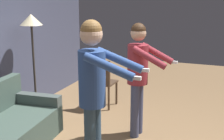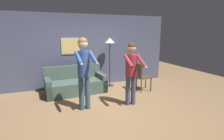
{
  "view_description": "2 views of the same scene",
  "coord_description": "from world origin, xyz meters",
  "px_view_note": "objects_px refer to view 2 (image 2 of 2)",
  "views": [
    {
      "loc": [
        -3.49,
        -1.22,
        2.12
      ],
      "look_at": [
        -0.12,
        0.11,
        1.21
      ],
      "focal_mm": 50.0,
      "sensor_mm": 36.0,
      "label": 1
    },
    {
      "loc": [
        -1.34,
        -4.03,
        1.95
      ],
      "look_at": [
        0.23,
        0.15,
        0.99
      ],
      "focal_mm": 28.0,
      "sensor_mm": 36.0,
      "label": 2
    }
  ],
  "objects_px": {
    "torchiere_lamp": "(110,45)",
    "person_standing_left": "(84,66)",
    "dining_chair_distant": "(142,75)",
    "person_standing_right": "(131,68)",
    "couch": "(76,84)"
  },
  "relations": [
    {
      "from": "couch",
      "to": "person_standing_right",
      "type": "relative_size",
      "value": 1.16
    },
    {
      "from": "couch",
      "to": "dining_chair_distant",
      "type": "bearing_deg",
      "value": -14.87
    },
    {
      "from": "torchiere_lamp",
      "to": "dining_chair_distant",
      "type": "distance_m",
      "value": 1.56
    },
    {
      "from": "torchiere_lamp",
      "to": "person_standing_left",
      "type": "xyz_separation_m",
      "value": [
        -1.3,
        -1.72,
        -0.37
      ]
    },
    {
      "from": "couch",
      "to": "dining_chair_distant",
      "type": "xyz_separation_m",
      "value": [
        2.13,
        -0.57,
        0.25
      ]
    },
    {
      "from": "person_standing_left",
      "to": "person_standing_right",
      "type": "distance_m",
      "value": 1.25
    },
    {
      "from": "torchiere_lamp",
      "to": "person_standing_left",
      "type": "bearing_deg",
      "value": -127.2
    },
    {
      "from": "couch",
      "to": "torchiere_lamp",
      "type": "xyz_separation_m",
      "value": [
        1.31,
        0.33,
        1.23
      ]
    },
    {
      "from": "torchiere_lamp",
      "to": "person_standing_left",
      "type": "height_order",
      "value": "person_standing_left"
    },
    {
      "from": "torchiere_lamp",
      "to": "dining_chair_distant",
      "type": "xyz_separation_m",
      "value": [
        0.82,
        -0.9,
        -0.98
      ]
    },
    {
      "from": "torchiere_lamp",
      "to": "person_standing_right",
      "type": "bearing_deg",
      "value": -91.89
    },
    {
      "from": "person_standing_left",
      "to": "person_standing_right",
      "type": "height_order",
      "value": "person_standing_left"
    },
    {
      "from": "person_standing_left",
      "to": "dining_chair_distant",
      "type": "height_order",
      "value": "person_standing_left"
    },
    {
      "from": "person_standing_left",
      "to": "dining_chair_distant",
      "type": "distance_m",
      "value": 2.36
    },
    {
      "from": "dining_chair_distant",
      "to": "torchiere_lamp",
      "type": "bearing_deg",
      "value": 132.49
    }
  ]
}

